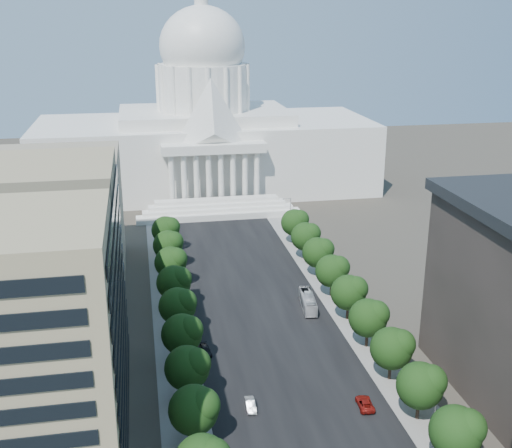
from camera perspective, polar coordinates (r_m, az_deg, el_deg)
road_asphalt at (r=151.82m, az=-0.55°, el=-5.97°), size 30.00×260.00×0.01m
sidewalk_left at (r=150.03m, az=-7.76°, el=-6.46°), size 8.00×260.00×0.02m
sidewalk_right at (r=155.92m, az=6.37°, el=-5.41°), size 8.00×260.00×0.02m
capitol at (r=236.22m, az=-4.59°, el=7.95°), size 120.00×56.00×73.00m
office_block_left_far at (r=155.71m, az=-18.91°, el=-0.44°), size 38.00×52.00×30.00m
tree_l_c at (r=99.64m, az=-5.37°, el=-16.03°), size 7.79×7.60×9.97m
tree_l_d at (r=109.73m, az=-5.97°, el=-12.52°), size 7.79×7.60×9.97m
tree_l_e at (r=120.17m, az=-6.46°, el=-9.61°), size 7.79×7.60×9.97m
tree_l_f at (r=130.88m, az=-6.86°, el=-7.17°), size 7.79×7.60×9.97m
tree_l_g at (r=141.80m, az=-7.19°, el=-5.10°), size 7.79×7.60×9.97m
tree_l_h at (r=152.88m, az=-7.48°, el=-3.33°), size 7.79×7.60×9.97m
tree_l_i at (r=164.09m, az=-7.73°, el=-1.80°), size 7.79×7.60×9.97m
tree_l_j at (r=175.40m, az=-7.94°, el=-0.46°), size 7.79×7.60×9.97m
tree_r_b at (r=99.17m, az=17.58°, el=-17.11°), size 7.79×7.60×9.97m
tree_r_c at (r=107.98m, az=14.59°, el=-13.63°), size 7.79×7.60×9.97m
tree_r_d at (r=117.36m, az=12.14°, el=-10.66°), size 7.79×7.60×9.97m
tree_r_e at (r=127.18m, az=10.10°, el=-8.13°), size 7.79×7.60×9.97m
tree_r_f at (r=137.34m, az=8.37°, el=-5.96°), size 7.79×7.60×9.97m
tree_r_g at (r=147.78m, az=6.90°, el=-4.09°), size 7.79×7.60×9.97m
tree_r_h at (r=158.44m, az=5.63°, el=-2.46°), size 7.79×7.60×9.97m
tree_r_i at (r=169.28m, az=4.52°, el=-1.04°), size 7.79×7.60×9.97m
tree_r_j at (r=180.27m, az=3.55°, el=0.21°), size 7.79×7.60×9.97m
streetlight_b at (r=108.32m, az=15.52°, el=-14.00°), size 2.61×0.44×9.00m
streetlight_c at (r=128.14m, az=10.72°, el=-8.27°), size 2.61×0.44×9.00m
streetlight_d at (r=149.52m, az=7.33°, el=-4.09°), size 2.61×0.44×9.00m
streetlight_e at (r=171.88m, az=4.84°, el=-0.97°), size 2.61×0.44×9.00m
streetlight_f at (r=194.88m, az=2.92°, el=1.43°), size 2.61×0.44×9.00m
car_silver at (r=110.24m, az=-0.50°, el=-15.78°), size 1.66×4.43×1.45m
car_red at (r=112.05m, az=9.65°, el=-15.45°), size 2.81×5.38×1.45m
car_dark_b at (r=125.88m, az=-4.52°, el=-11.15°), size 2.43×4.87×1.36m
city_bus at (r=143.42m, az=4.64°, el=-6.86°), size 3.96×11.60×3.17m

